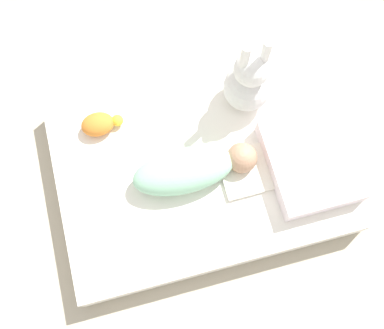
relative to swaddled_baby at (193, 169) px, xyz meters
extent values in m
plane|color=#B2A893|center=(0.04, 0.04, -0.20)|extent=(12.00, 12.00, 0.00)
cube|color=white|center=(0.04, 0.04, -0.13)|extent=(1.11, 0.81, 0.14)
cube|color=white|center=(0.22, -0.05, -0.05)|extent=(0.23, 0.19, 0.02)
ellipsoid|color=#99D6B2|center=(-0.03, 0.00, 0.00)|extent=(0.39, 0.18, 0.13)
sphere|color=tan|center=(0.19, 0.00, -0.01)|extent=(0.12, 0.12, 0.12)
cube|color=white|center=(0.44, -0.08, -0.02)|extent=(0.31, 0.38, 0.09)
sphere|color=white|center=(0.29, 0.26, 0.03)|extent=(0.19, 0.19, 0.19)
sphere|color=white|center=(0.29, 0.26, 0.17)|extent=(0.13, 0.13, 0.13)
cylinder|color=white|center=(0.25, 0.26, 0.26)|extent=(0.03, 0.03, 0.11)
cylinder|color=white|center=(0.32, 0.26, 0.26)|extent=(0.03, 0.03, 0.11)
ellipsoid|color=orange|center=(-0.31, 0.28, -0.03)|extent=(0.13, 0.10, 0.07)
sphere|color=yellow|center=(-0.23, 0.28, -0.03)|extent=(0.05, 0.05, 0.05)
camera|label=1|loc=(-0.13, -0.47, 1.58)|focal=42.00mm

